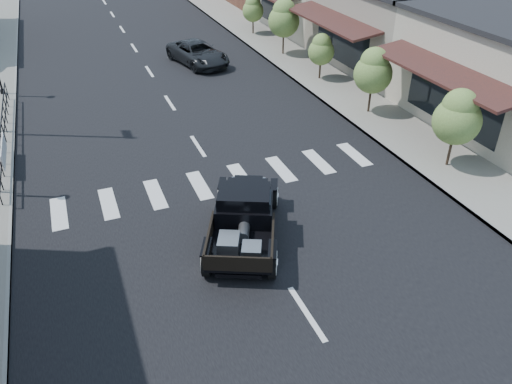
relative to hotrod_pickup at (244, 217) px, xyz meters
name	(u,v)px	position (x,y,z in m)	size (l,w,h in m)	color
ground	(262,245)	(0.39, -0.52, -0.82)	(120.00, 120.00, 0.00)	black
road	(157,83)	(0.39, 14.48, -0.81)	(14.00, 80.00, 0.02)	black
road_markings	(180,119)	(0.39, 9.48, -0.82)	(12.00, 60.00, 0.06)	silver
sidewalk_right	(300,64)	(8.89, 14.48, -0.74)	(3.00, 80.00, 0.15)	gray
storefront_mid	(418,24)	(15.39, 12.48, 1.43)	(10.00, 9.00, 4.50)	gray
railing	(3,131)	(-6.91, 9.48, -0.17)	(0.08, 10.00, 1.00)	black
banner	(5,157)	(-6.83, 7.48, -0.37)	(0.04, 2.20, 0.60)	silver
small_tree_a	(455,130)	(8.69, 1.28, 0.77)	(1.73, 1.73, 2.88)	olive
small_tree_b	(372,82)	(8.69, 6.75, 0.77)	(1.72, 1.72, 2.87)	olive
small_tree_c	(321,57)	(8.69, 11.62, 0.48)	(1.38, 1.38, 2.30)	olive
small_tree_d	(284,28)	(8.69, 16.44, 0.89)	(1.87, 1.87, 3.12)	olive
small_tree_e	(253,15)	(8.69, 21.53, 0.53)	(1.44, 1.44, 2.40)	olive
hotrod_pickup	(244,217)	(0.00, 0.00, 0.00)	(2.20, 4.71, 1.63)	black
second_car	(198,54)	(3.35, 16.76, -0.17)	(2.14, 4.63, 1.29)	black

